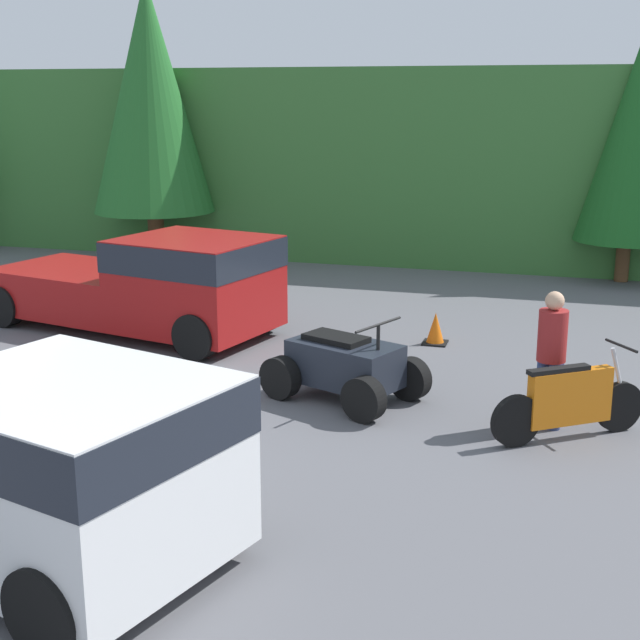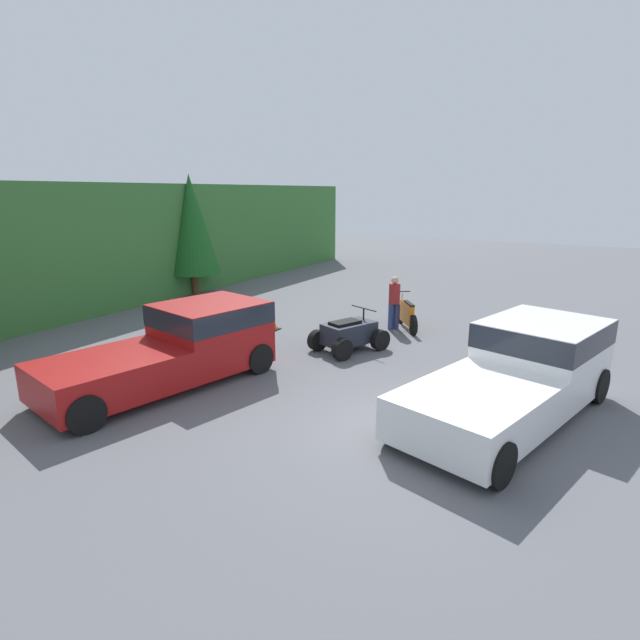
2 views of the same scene
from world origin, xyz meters
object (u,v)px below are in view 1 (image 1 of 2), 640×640
(dirt_bike, at_px, (570,402))
(traffic_cone, at_px, (435,329))
(rider_person, at_px, (551,354))
(quad_atv, at_px, (345,367))
(pickup_truck_second, at_px, (3,452))
(pickup_truck_red, at_px, (155,282))

(dirt_bike, bearing_deg, traffic_cone, 84.64)
(rider_person, distance_m, traffic_cone, 4.11)
(quad_atv, bearing_deg, traffic_cone, 98.96)
(rider_person, height_order, traffic_cone, rider_person)
(pickup_truck_second, distance_m, traffic_cone, 8.63)
(rider_person, bearing_deg, pickup_truck_second, 174.76)
(rider_person, bearing_deg, dirt_bike, -103.08)
(quad_atv, relative_size, rider_person, 1.35)
(pickup_truck_red, height_order, dirt_bike, pickup_truck_red)
(dirt_bike, xyz_separation_m, traffic_cone, (-2.30, 3.86, -0.22))
(traffic_cone, bearing_deg, quad_atv, -103.34)
(dirt_bike, relative_size, rider_person, 1.01)
(pickup_truck_second, xyz_separation_m, dirt_bike, (5.04, 4.30, -0.47))
(quad_atv, height_order, rider_person, rider_person)
(rider_person, xyz_separation_m, traffic_cone, (-2.03, 3.50, -0.72))
(pickup_truck_red, bearing_deg, rider_person, -9.06)
(pickup_truck_second, bearing_deg, traffic_cone, 87.47)
(pickup_truck_second, xyz_separation_m, traffic_cone, (2.74, 8.15, -0.69))
(dirt_bike, bearing_deg, pickup_truck_red, 120.41)
(dirt_bike, height_order, traffic_cone, dirt_bike)
(traffic_cone, bearing_deg, pickup_truck_red, -171.50)
(rider_person, relative_size, traffic_cone, 3.25)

